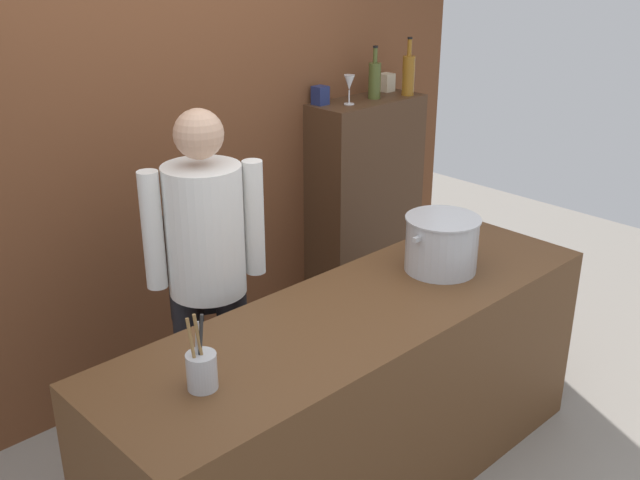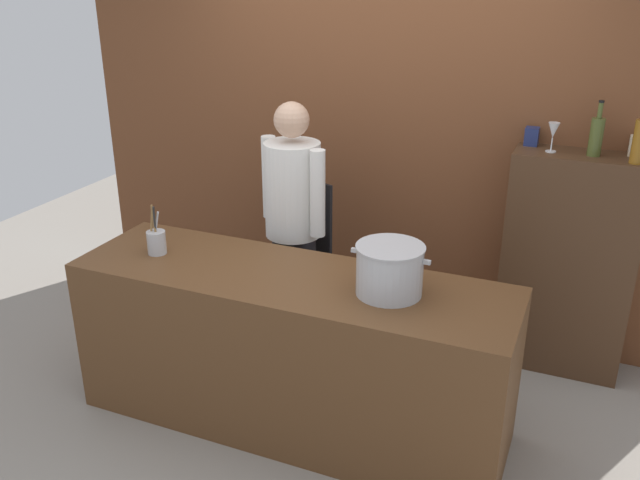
{
  "view_description": "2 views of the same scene",
  "coord_description": "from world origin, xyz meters",
  "px_view_note": "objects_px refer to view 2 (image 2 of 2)",
  "views": [
    {
      "loc": [
        -1.98,
        -1.82,
        2.32
      ],
      "look_at": [
        0.16,
        0.42,
        1.03
      ],
      "focal_mm": 41.63,
      "sensor_mm": 36.0,
      "label": 1
    },
    {
      "loc": [
        1.39,
        -2.87,
        2.42
      ],
      "look_at": [
        0.04,
        0.3,
        0.99
      ],
      "focal_mm": 38.23,
      "sensor_mm": 36.0,
      "label": 2
    }
  ],
  "objects_px": {
    "chef": "(294,215)",
    "spice_tin_navy": "(532,136)",
    "wine_glass_wide": "(553,132)",
    "wine_bottle_amber": "(640,140)",
    "wine_bottle_olive": "(596,136)",
    "stockpot_large": "(390,270)",
    "spice_tin_cream": "(637,146)",
    "utensil_crock": "(156,241)"
  },
  "relations": [
    {
      "from": "stockpot_large",
      "to": "spice_tin_navy",
      "type": "height_order",
      "value": "spice_tin_navy"
    },
    {
      "from": "wine_bottle_olive",
      "to": "spice_tin_cream",
      "type": "relative_size",
      "value": 2.81
    },
    {
      "from": "utensil_crock",
      "to": "spice_tin_cream",
      "type": "xyz_separation_m",
      "value": [
        2.37,
        1.3,
        0.47
      ]
    },
    {
      "from": "wine_bottle_amber",
      "to": "wine_glass_wide",
      "type": "distance_m",
      "value": 0.46
    },
    {
      "from": "wine_bottle_olive",
      "to": "spice_tin_navy",
      "type": "bearing_deg",
      "value": 164.12
    },
    {
      "from": "spice_tin_cream",
      "to": "stockpot_large",
      "type": "bearing_deg",
      "value": -129.29
    },
    {
      "from": "stockpot_large",
      "to": "wine_bottle_olive",
      "type": "height_order",
      "value": "wine_bottle_olive"
    },
    {
      "from": "stockpot_large",
      "to": "spice_tin_cream",
      "type": "bearing_deg",
      "value": 50.71
    },
    {
      "from": "wine_bottle_amber",
      "to": "wine_glass_wide",
      "type": "bearing_deg",
      "value": 171.88
    },
    {
      "from": "spice_tin_cream",
      "to": "wine_bottle_amber",
      "type": "bearing_deg",
      "value": -88.78
    },
    {
      "from": "wine_bottle_amber",
      "to": "spice_tin_navy",
      "type": "relative_size",
      "value": 3.24
    },
    {
      "from": "stockpot_large",
      "to": "wine_glass_wide",
      "type": "bearing_deg",
      "value": 63.08
    },
    {
      "from": "utensil_crock",
      "to": "wine_bottle_amber",
      "type": "bearing_deg",
      "value": 25.41
    },
    {
      "from": "stockpot_large",
      "to": "wine_glass_wide",
      "type": "distance_m",
      "value": 1.38
    },
    {
      "from": "spice_tin_cream",
      "to": "spice_tin_navy",
      "type": "height_order",
      "value": "spice_tin_cream"
    },
    {
      "from": "chef",
      "to": "wine_glass_wide",
      "type": "bearing_deg",
      "value": -136.61
    },
    {
      "from": "spice_tin_cream",
      "to": "chef",
      "type": "bearing_deg",
      "value": -161.72
    },
    {
      "from": "wine_glass_wide",
      "to": "spice_tin_navy",
      "type": "bearing_deg",
      "value": 138.05
    },
    {
      "from": "utensil_crock",
      "to": "wine_bottle_olive",
      "type": "xyz_separation_m",
      "value": [
        2.15,
        1.2,
        0.53
      ]
    },
    {
      "from": "utensil_crock",
      "to": "wine_glass_wide",
      "type": "height_order",
      "value": "wine_glass_wide"
    },
    {
      "from": "stockpot_large",
      "to": "spice_tin_navy",
      "type": "xyz_separation_m",
      "value": [
        0.46,
        1.27,
        0.41
      ]
    },
    {
      "from": "utensil_crock",
      "to": "wine_glass_wide",
      "type": "bearing_deg",
      "value": 31.81
    },
    {
      "from": "spice_tin_cream",
      "to": "utensil_crock",
      "type": "bearing_deg",
      "value": -151.24
    },
    {
      "from": "chef",
      "to": "wine_glass_wide",
      "type": "relative_size",
      "value": 9.7
    },
    {
      "from": "wine_bottle_amber",
      "to": "wine_glass_wide",
      "type": "xyz_separation_m",
      "value": [
        -0.45,
        0.06,
        -0.01
      ]
    },
    {
      "from": "wine_bottle_olive",
      "to": "wine_glass_wide",
      "type": "distance_m",
      "value": 0.23
    },
    {
      "from": "chef",
      "to": "spice_tin_navy",
      "type": "bearing_deg",
      "value": -130.64
    },
    {
      "from": "spice_tin_navy",
      "to": "wine_bottle_olive",
      "type": "bearing_deg",
      "value": -15.88
    },
    {
      "from": "wine_bottle_olive",
      "to": "wine_glass_wide",
      "type": "xyz_separation_m",
      "value": [
        -0.23,
        -0.01,
        0.0
      ]
    },
    {
      "from": "wine_bottle_olive",
      "to": "spice_tin_navy",
      "type": "height_order",
      "value": "wine_bottle_olive"
    },
    {
      "from": "wine_bottle_olive",
      "to": "stockpot_large",
      "type": "bearing_deg",
      "value": -124.97
    },
    {
      "from": "wine_bottle_olive",
      "to": "wine_bottle_amber",
      "type": "bearing_deg",
      "value": -18.87
    },
    {
      "from": "chef",
      "to": "spice_tin_navy",
      "type": "xyz_separation_m",
      "value": [
        1.28,
        0.62,
        0.48
      ]
    },
    {
      "from": "wine_bottle_amber",
      "to": "spice_tin_navy",
      "type": "height_order",
      "value": "wine_bottle_amber"
    },
    {
      "from": "wine_bottle_olive",
      "to": "spice_tin_cream",
      "type": "xyz_separation_m",
      "value": [
        0.22,
        0.1,
        -0.06
      ]
    },
    {
      "from": "wine_bottle_amber",
      "to": "spice_tin_cream",
      "type": "height_order",
      "value": "wine_bottle_amber"
    },
    {
      "from": "wine_bottle_olive",
      "to": "spice_tin_navy",
      "type": "relative_size",
      "value": 2.9
    },
    {
      "from": "utensil_crock",
      "to": "wine_bottle_olive",
      "type": "height_order",
      "value": "wine_bottle_olive"
    },
    {
      "from": "utensil_crock",
      "to": "spice_tin_cream",
      "type": "height_order",
      "value": "spice_tin_cream"
    },
    {
      "from": "wine_bottle_amber",
      "to": "wine_glass_wide",
      "type": "relative_size",
      "value": 2.04
    },
    {
      "from": "utensil_crock",
      "to": "spice_tin_cream",
      "type": "distance_m",
      "value": 2.74
    },
    {
      "from": "wine_bottle_amber",
      "to": "spice_tin_navy",
      "type": "distance_m",
      "value": 0.61
    }
  ]
}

